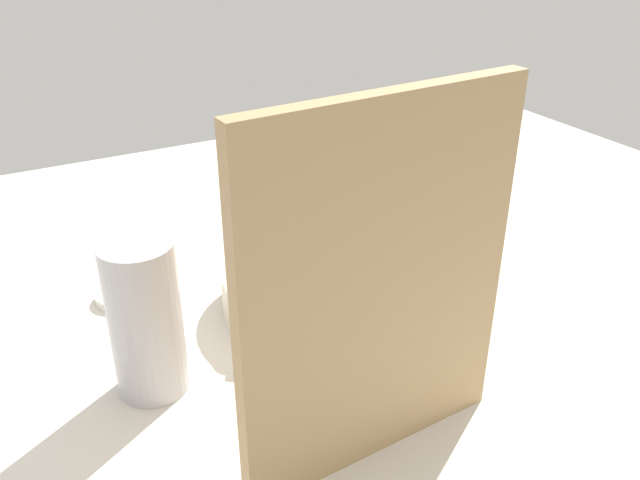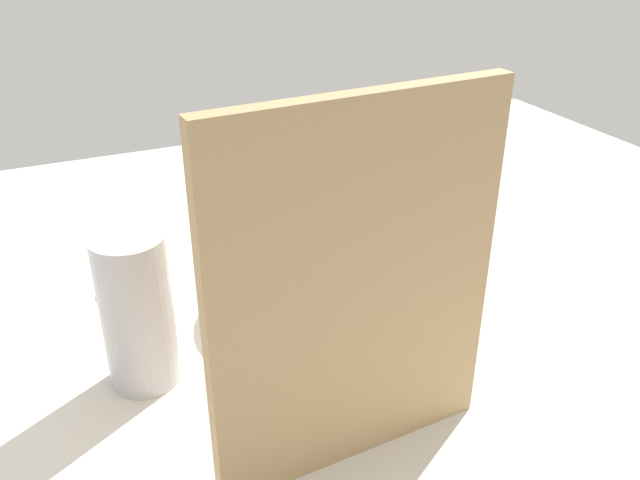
# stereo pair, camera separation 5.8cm
# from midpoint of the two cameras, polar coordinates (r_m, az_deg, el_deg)

# --- Properties ---
(ground_plane) EXTENTS (1.80, 1.40, 0.03)m
(ground_plane) POSITION_cam_midpoint_polar(r_m,az_deg,el_deg) (0.91, 0.96, -6.56)
(ground_plane) COLOR silver
(fruit_bowl) EXTENTS (0.26, 0.26, 0.06)m
(fruit_bowl) POSITION_cam_midpoint_polar(r_m,az_deg,el_deg) (0.89, 1.88, -3.95)
(fruit_bowl) COLOR beige
(fruit_bowl) RESTS_ON ground_plane
(orange_front_left) EXTENTS (0.07, 0.07, 0.07)m
(orange_front_left) POSITION_cam_midpoint_polar(r_m,az_deg,el_deg) (0.90, 0.15, 1.16)
(orange_front_left) COLOR orange
(orange_front_left) RESTS_ON fruit_bowl
(orange_front_right) EXTENTS (0.07, 0.07, 0.07)m
(orange_front_right) POSITION_cam_midpoint_polar(r_m,az_deg,el_deg) (0.84, -0.97, -0.88)
(orange_front_right) COLOR orange
(orange_front_right) RESTS_ON fruit_bowl
(orange_center) EXTENTS (0.07, 0.07, 0.07)m
(orange_center) POSITION_cam_midpoint_polar(r_m,az_deg,el_deg) (0.81, 3.89, -1.87)
(orange_center) COLOR orange
(orange_center) RESTS_ON fruit_bowl
(orange_back_left) EXTENTS (0.07, 0.07, 0.07)m
(orange_back_left) POSITION_cam_midpoint_polar(r_m,az_deg,el_deg) (0.88, 4.91, 0.47)
(orange_back_left) COLOR orange
(orange_back_left) RESTS_ON fruit_bowl
(banana_bunch) EXTENTS (0.17, 0.07, 0.06)m
(banana_bunch) POSITION_cam_midpoint_polar(r_m,az_deg,el_deg) (0.83, 2.70, -1.50)
(banana_bunch) COLOR yellow
(banana_bunch) RESTS_ON fruit_bowl
(cutting_board) EXTENTS (0.28, 0.04, 0.36)m
(cutting_board) POSITION_cam_midpoint_polar(r_m,az_deg,el_deg) (0.59, 6.05, -4.74)
(cutting_board) COLOR tan
(cutting_board) RESTS_ON ground_plane
(thermos_tumbler) EXTENTS (0.08, 0.08, 0.18)m
(thermos_tumbler) POSITION_cam_midpoint_polar(r_m,az_deg,el_deg) (0.75, -13.11, -5.99)
(thermos_tumbler) COLOR #B7B5BA
(thermos_tumbler) RESTS_ON ground_plane
(jar_lid) EXTENTS (0.06, 0.06, 0.01)m
(jar_lid) POSITION_cam_midpoint_polar(r_m,az_deg,el_deg) (0.96, -14.60, -4.01)
(jar_lid) COLOR white
(jar_lid) RESTS_ON ground_plane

